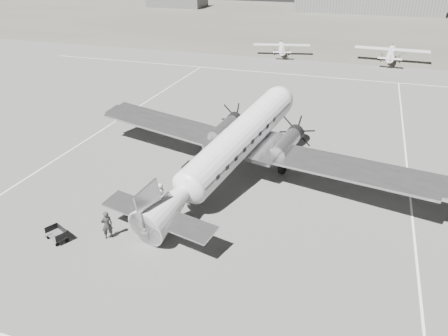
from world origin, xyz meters
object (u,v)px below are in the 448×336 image
shed_secondary (177,0)px  light_plane_left (282,49)px  light_plane_right (391,55)px  dc3_airliner (232,149)px  ramp_agent (154,197)px  passenger (161,193)px  hangar_main (368,1)px  baggage_cart_near (144,207)px  baggage_cart_far (57,235)px  ground_crew (107,225)px

shed_secondary → light_plane_left: bearing=-52.6°
shed_secondary → light_plane_right: size_ratio=1.50×
dc3_airliner → ramp_agent: dc3_airliner is taller
passenger → hangar_main: bearing=-9.4°
hangar_main → light_plane_left: (-12.47, -67.24, -2.25)m
light_plane_left → baggage_cart_near: light_plane_left is taller
baggage_cart_near → baggage_cart_far: baggage_cart_near is taller
hangar_main → baggage_cart_far: size_ratio=27.89×
dc3_airliner → ground_crew: (-5.38, -9.88, -1.94)m
light_plane_right → baggage_cart_far: bearing=-106.2°
light_plane_left → ramp_agent: light_plane_left is taller
shed_secondary → ground_crew: (47.93, -120.27, -1.00)m
light_plane_right → ground_crew: bearing=-103.9°
dc3_airliner → light_plane_right: (12.61, 48.39, -1.69)m
dc3_airliner → baggage_cart_far: (-8.35, -11.17, -2.51)m
baggage_cart_far → passenger: 7.79m
light_plane_left → baggage_cart_near: 54.66m
passenger → light_plane_left: bearing=-2.4°
dc3_airliner → baggage_cart_far: dc3_airliner is taller
shed_secondary → ground_crew: size_ratio=9.04×
light_plane_right → ramp_agent: 56.40m
ramp_agent → light_plane_right: bearing=5.0°
light_plane_left → ramp_agent: (1.51, -53.58, -0.24)m
dc3_airliner → ground_crew: dc3_airliner is taller
baggage_cart_near → passenger: (0.46, 1.82, 0.23)m
passenger → dc3_airliner: bearing=-45.3°
baggage_cart_far → hangar_main: bearing=108.1°
light_plane_left → light_plane_right: (18.38, 0.23, 0.20)m
baggage_cart_near → ramp_agent: (0.27, 1.07, 0.27)m
light_plane_left → ramp_agent: 53.60m
light_plane_right → passenger: 55.62m
hangar_main → ground_crew: 125.87m
light_plane_left → ramp_agent: size_ratio=6.22×
baggage_cart_far → passenger: (4.28, 6.50, 0.35)m
ramp_agent → baggage_cart_far: bearing=167.0°
baggage_cart_near → dc3_airliner: bearing=59.2°
ramp_agent → baggage_cart_near: bearing=-171.7°
hangar_main → dc3_airliner: 115.59m
hangar_main → ramp_agent: hangar_main is taller
light_plane_right → passenger: light_plane_right is taller
shed_secondary → ground_crew: 129.47m
dc3_airliner → baggage_cart_far: 14.17m
dc3_airliner → passenger: bearing=-117.0°
light_plane_right → passenger: size_ratio=7.80×
dc3_airliner → baggage_cart_near: bearing=-110.8°
shed_secondary → ramp_agent: size_ratio=11.10×
hangar_main → baggage_cart_near: 122.43m
baggage_cart_near → ramp_agent: ramp_agent is taller
light_plane_left → light_plane_right: bearing=-12.4°
light_plane_right → ground_crew: size_ratio=6.03×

